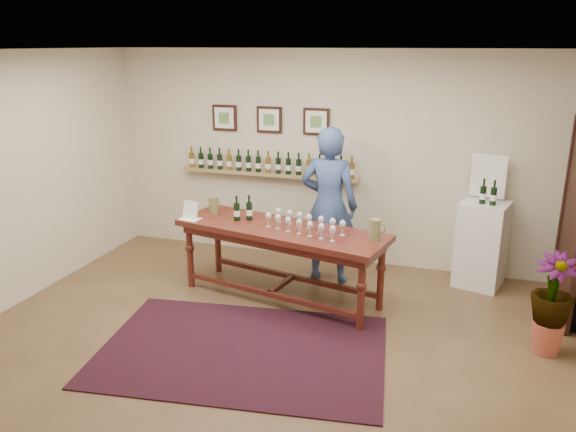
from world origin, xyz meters
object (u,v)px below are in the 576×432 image
(person, at_px, (329,206))
(display_pedestal, at_px, (482,244))
(tasting_table, at_px, (281,238))
(potted_plant, at_px, (551,304))

(person, bearing_deg, display_pedestal, -165.27)
(display_pedestal, relative_size, person, 0.54)
(tasting_table, bearing_deg, display_pedestal, 38.63)
(potted_plant, xyz_separation_m, person, (-2.42, 1.06, 0.46))
(display_pedestal, distance_m, person, 1.91)
(tasting_table, height_order, person, person)
(display_pedestal, height_order, potted_plant, display_pedestal)
(tasting_table, xyz_separation_m, person, (0.39, 0.68, 0.23))
(potted_plant, relative_size, person, 0.45)
(display_pedestal, height_order, person, person)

